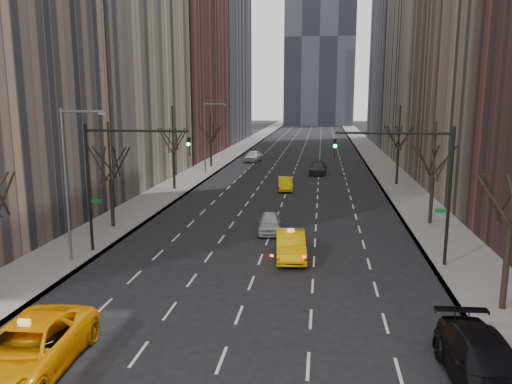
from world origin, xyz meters
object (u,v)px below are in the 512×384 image
(taxi_suv, at_px, (27,350))
(silver_sedan_ahead, at_px, (269,223))
(taxi_sedan, at_px, (291,245))
(parked_suv_black, at_px, (485,364))

(taxi_suv, distance_m, silver_sedan_ahead, 21.16)
(taxi_sedan, distance_m, silver_sedan_ahead, 6.08)
(taxi_sedan, relative_size, silver_sedan_ahead, 1.20)
(silver_sedan_ahead, bearing_deg, taxi_sedan, -77.15)
(parked_suv_black, bearing_deg, silver_sedan_ahead, 114.24)
(taxi_sedan, xyz_separation_m, silver_sedan_ahead, (-1.92, 5.77, -0.11))
(taxi_sedan, bearing_deg, taxi_suv, -126.29)
(taxi_sedan, height_order, silver_sedan_ahead, taxi_sedan)
(taxi_sedan, height_order, parked_suv_black, parked_suv_black)
(taxi_suv, relative_size, parked_suv_black, 1.12)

